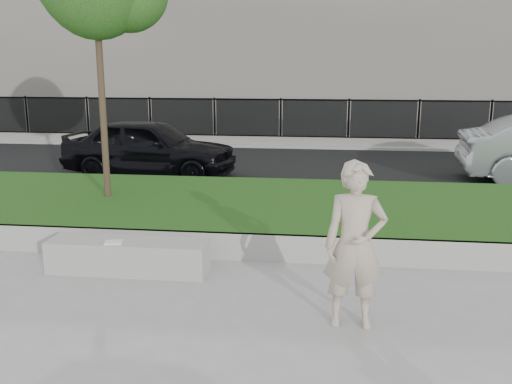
# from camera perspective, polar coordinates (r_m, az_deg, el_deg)

# --- Properties ---
(ground) EXTENTS (90.00, 90.00, 0.00)m
(ground) POSITION_cam_1_polar(r_m,az_deg,el_deg) (7.27, -0.49, -9.66)
(ground) COLOR gray
(ground) RESTS_ON ground
(grass_bank) EXTENTS (34.00, 4.00, 0.40)m
(grass_bank) POSITION_cam_1_polar(r_m,az_deg,el_deg) (10.04, 1.74, -2.03)
(grass_bank) COLOR #14360D
(grass_bank) RESTS_ON ground
(grass_kerb) EXTENTS (34.00, 0.08, 0.40)m
(grass_kerb) POSITION_cam_1_polar(r_m,az_deg,el_deg) (8.17, 0.46, -5.58)
(grass_kerb) COLOR gray
(grass_kerb) RESTS_ON ground
(street) EXTENTS (34.00, 7.00, 0.04)m
(street) POSITION_cam_1_polar(r_m,az_deg,el_deg) (15.43, 3.63, 2.59)
(street) COLOR black
(street) RESTS_ON ground
(far_pavement) EXTENTS (34.00, 3.00, 0.12)m
(far_pavement) POSITION_cam_1_polar(r_m,az_deg,el_deg) (19.86, 4.42, 5.03)
(far_pavement) COLOR gray
(far_pavement) RESTS_ON ground
(iron_fence) EXTENTS (32.00, 0.30, 1.50)m
(iron_fence) POSITION_cam_1_polar(r_m,az_deg,el_deg) (18.81, 4.30, 6.07)
(iron_fence) COLOR slate
(iron_fence) RESTS_ON far_pavement
(building_facade) EXTENTS (34.00, 10.00, 10.00)m
(building_facade) POSITION_cam_1_polar(r_m,az_deg,el_deg) (26.76, 5.35, 17.66)
(building_facade) COLOR slate
(building_facade) RESTS_ON ground
(stone_bench) EXTENTS (2.16, 0.54, 0.44)m
(stone_bench) POSITION_cam_1_polar(r_m,az_deg,el_deg) (7.95, -12.65, -6.27)
(stone_bench) COLOR gray
(stone_bench) RESTS_ON ground
(man) EXTENTS (0.67, 0.44, 1.80)m
(man) POSITION_cam_1_polar(r_m,az_deg,el_deg) (6.13, 9.87, -5.28)
(man) COLOR #BEAA92
(man) RESTS_ON ground
(book) EXTENTS (0.26, 0.21, 0.03)m
(book) POSITION_cam_1_polar(r_m,az_deg,el_deg) (7.81, -14.08, -4.91)
(book) COLOR #EBE8CB
(book) RESTS_ON stone_bench
(car_dark) EXTENTS (4.34, 2.12, 1.43)m
(car_dark) POSITION_cam_1_polar(r_m,az_deg,el_deg) (14.09, -10.58, 4.42)
(car_dark) COLOR black
(car_dark) RESTS_ON street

